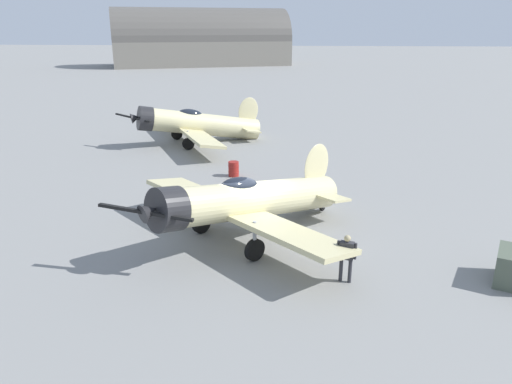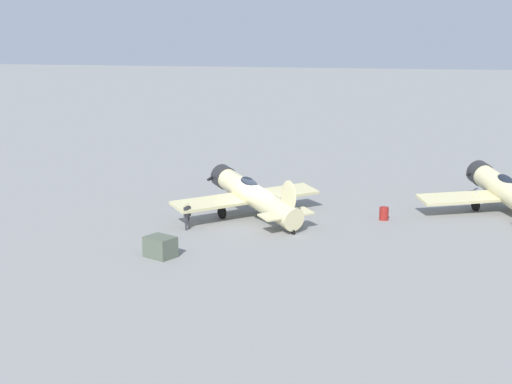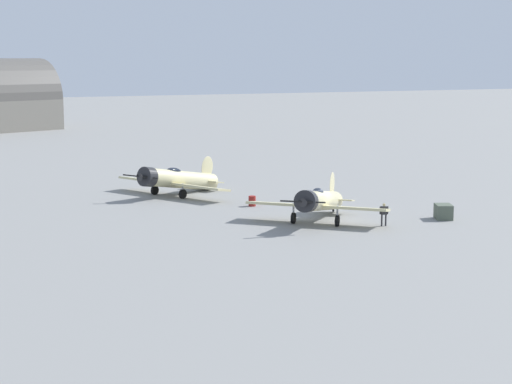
{
  "view_description": "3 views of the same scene",
  "coord_description": "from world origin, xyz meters",
  "px_view_note": "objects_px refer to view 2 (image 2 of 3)",
  "views": [
    {
      "loc": [
        -17.42,
        -1.69,
        7.84
      ],
      "look_at": [
        0.0,
        0.0,
        1.8
      ],
      "focal_mm": 33.72,
      "sensor_mm": 36.0,
      "label": 1
    },
    {
      "loc": [
        10.79,
        -42.43,
        11.5
      ],
      "look_at": [
        0.0,
        0.0,
        1.8
      ],
      "focal_mm": 50.52,
      "sensor_mm": 36.0,
      "label": 2
    },
    {
      "loc": [
        -53.6,
        28.99,
        11.8
      ],
      "look_at": [
        5.03,
        2.88,
        1.6
      ],
      "focal_mm": 59.81,
      "sensor_mm": 36.0,
      "label": 3
    }
  ],
  "objects_px": {
    "equipment_crate": "(160,247)",
    "fuel_drum": "(384,214)",
    "airplane_mid_apron": "(508,193)",
    "ground_crew_mechanic": "(187,214)",
    "airplane_foreground": "(252,195)"
  },
  "relations": [
    {
      "from": "equipment_crate",
      "to": "fuel_drum",
      "type": "relative_size",
      "value": 2.24
    },
    {
      "from": "airplane_mid_apron",
      "to": "equipment_crate",
      "type": "bearing_deg",
      "value": 100.44
    },
    {
      "from": "ground_crew_mechanic",
      "to": "equipment_crate",
      "type": "xyz_separation_m",
      "value": [
        0.43,
        -5.41,
        -0.44
      ]
    },
    {
      "from": "airplane_foreground",
      "to": "equipment_crate",
      "type": "bearing_deg",
      "value": 116.43
    },
    {
      "from": "airplane_mid_apron",
      "to": "ground_crew_mechanic",
      "type": "bearing_deg",
      "value": 87.9
    },
    {
      "from": "airplane_mid_apron",
      "to": "fuel_drum",
      "type": "xyz_separation_m",
      "value": [
        -7.62,
        -3.75,
        -0.96
      ]
    },
    {
      "from": "airplane_mid_apron",
      "to": "ground_crew_mechanic",
      "type": "height_order",
      "value": "airplane_mid_apron"
    },
    {
      "from": "airplane_mid_apron",
      "to": "equipment_crate",
      "type": "xyz_separation_m",
      "value": [
        -18.38,
        -14.38,
        -0.82
      ]
    },
    {
      "from": "airplane_foreground",
      "to": "fuel_drum",
      "type": "relative_size",
      "value": 10.86
    },
    {
      "from": "airplane_mid_apron",
      "to": "fuel_drum",
      "type": "relative_size",
      "value": 13.61
    },
    {
      "from": "fuel_drum",
      "to": "airplane_mid_apron",
      "type": "bearing_deg",
      "value": 26.19
    },
    {
      "from": "ground_crew_mechanic",
      "to": "fuel_drum",
      "type": "bearing_deg",
      "value": -139.97
    },
    {
      "from": "airplane_foreground",
      "to": "fuel_drum",
      "type": "height_order",
      "value": "airplane_foreground"
    },
    {
      "from": "airplane_foreground",
      "to": "fuel_drum",
      "type": "xyz_separation_m",
      "value": [
        8.14,
        1.67,
        -1.14
      ]
    },
    {
      "from": "ground_crew_mechanic",
      "to": "fuel_drum",
      "type": "distance_m",
      "value": 12.36
    }
  ]
}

